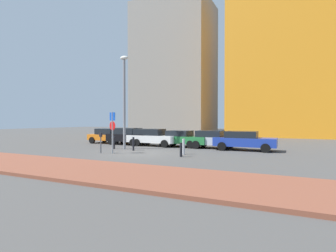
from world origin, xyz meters
TOP-DOWN VIEW (x-y plane):
  - ground_plane at (0.00, 0.00)m, footprint 120.00×120.00m
  - sidewalk_brick at (0.00, -6.63)m, footprint 40.00×4.05m
  - parked_car_orange at (-6.78, 5.30)m, footprint 4.33×2.14m
  - parked_car_black at (-4.25, 4.99)m, footprint 4.29×2.10m
  - parked_car_white at (-1.72, 4.88)m, footprint 4.57×1.98m
  - parked_car_green at (1.05, 5.16)m, footprint 4.52×2.15m
  - parked_car_silver at (3.50, 5.16)m, footprint 4.20×1.98m
  - parked_car_blue at (6.22, 4.70)m, footprint 4.50×1.95m
  - parking_sign_post at (-1.51, -1.06)m, footprint 0.59×0.19m
  - parking_meter at (-2.36, -1.24)m, footprint 0.18×0.14m
  - street_lamp at (-2.43, 1.65)m, footprint 0.70×0.36m
  - traffic_bollard_near at (-3.23, 1.39)m, footprint 0.15×0.15m
  - traffic_bollard_mid at (-1.19, 1.03)m, footprint 0.15×0.15m
  - traffic_bollard_far at (3.00, 0.61)m, footprint 0.16×0.16m
  - traffic_bollard_edge at (3.30, -0.55)m, footprint 0.16×0.16m
  - building_colorful_midrise at (8.46, 28.71)m, footprint 15.09×15.78m
  - building_under_construction at (-12.59, 34.10)m, footprint 15.24×11.41m

SIDE VIEW (x-z plane):
  - ground_plane at x=0.00m, z-range 0.00..0.00m
  - sidewalk_brick at x=0.00m, z-range 0.00..0.14m
  - traffic_bollard_edge at x=3.30m, z-range 0.00..0.88m
  - traffic_bollard_near at x=-3.23m, z-range 0.00..1.00m
  - traffic_bollard_mid at x=-1.19m, z-range 0.00..1.01m
  - traffic_bollard_far at x=3.00m, z-range 0.00..1.03m
  - parked_car_green at x=1.05m, z-range 0.03..1.42m
  - parked_car_silver at x=3.50m, z-range 0.03..1.46m
  - parked_car_orange at x=-6.78m, z-range 0.02..1.48m
  - parked_car_blue at x=6.22m, z-range 0.04..1.48m
  - parked_car_white at x=-1.72m, z-range 0.04..1.54m
  - parked_car_black at x=-4.25m, z-range 0.04..1.58m
  - parking_meter at x=-2.36m, z-range 0.21..1.61m
  - parking_sign_post at x=-1.51m, z-range 0.36..3.18m
  - street_lamp at x=-2.43m, z-range 0.63..7.91m
  - building_colorful_midrise at x=8.46m, z-range 0.00..25.35m
  - building_under_construction at x=-12.59m, z-range 0.00..25.86m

